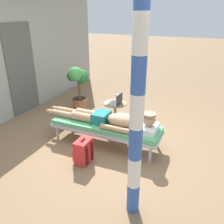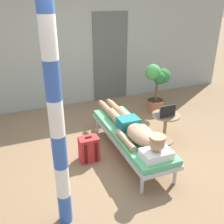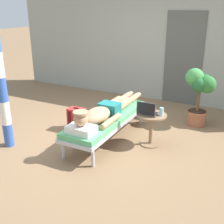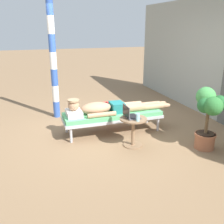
{
  "view_description": "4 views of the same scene",
  "coord_description": "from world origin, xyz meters",
  "px_view_note": "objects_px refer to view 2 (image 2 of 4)",
  "views": [
    {
      "loc": [
        -3.25,
        -1.55,
        2.27
      ],
      "look_at": [
        0.15,
        -0.04,
        0.65
      ],
      "focal_mm": 37.68,
      "sensor_mm": 36.0,
      "label": 1
    },
    {
      "loc": [
        -1.48,
        -3.19,
        2.43
      ],
      "look_at": [
        -0.05,
        0.37,
        0.66
      ],
      "focal_mm": 41.96,
      "sensor_mm": 36.0,
      "label": 2
    },
    {
      "loc": [
        2.25,
        -3.8,
        2.15
      ],
      "look_at": [
        0.24,
        0.08,
        0.49
      ],
      "focal_mm": 45.43,
      "sensor_mm": 36.0,
      "label": 3
    },
    {
      "loc": [
        4.83,
        -1.5,
        2.07
      ],
      "look_at": [
        0.39,
        -0.02,
        0.51
      ],
      "focal_mm": 41.79,
      "sensor_mm": 36.0,
      "label": 4
    }
  ],
  "objects_px": {
    "laptop": "(165,113)",
    "backpack": "(89,149)",
    "person_reclining": "(134,129)",
    "lounge_chair": "(131,135)",
    "potted_plant": "(157,83)",
    "side_table": "(165,123)",
    "porch_post": "(56,118)",
    "drink_glass": "(174,109)"
  },
  "relations": [
    {
      "from": "drink_glass",
      "to": "porch_post",
      "type": "xyz_separation_m",
      "value": [
        -2.17,
        -1.12,
        0.73
      ]
    },
    {
      "from": "side_table",
      "to": "porch_post",
      "type": "relative_size",
      "value": 0.2
    },
    {
      "from": "person_reclining",
      "to": "potted_plant",
      "type": "bearing_deg",
      "value": 48.93
    },
    {
      "from": "person_reclining",
      "to": "backpack",
      "type": "relative_size",
      "value": 5.12
    },
    {
      "from": "drink_glass",
      "to": "backpack",
      "type": "bearing_deg",
      "value": -177.59
    },
    {
      "from": "person_reclining",
      "to": "side_table",
      "type": "xyz_separation_m",
      "value": [
        0.73,
        0.25,
        -0.16
      ]
    },
    {
      "from": "person_reclining",
      "to": "porch_post",
      "type": "bearing_deg",
      "value": -146.25
    },
    {
      "from": "side_table",
      "to": "potted_plant",
      "type": "relative_size",
      "value": 0.48
    },
    {
      "from": "backpack",
      "to": "side_table",
      "type": "bearing_deg",
      "value": 2.07
    },
    {
      "from": "person_reclining",
      "to": "laptop",
      "type": "xyz_separation_m",
      "value": [
        0.67,
        0.19,
        0.06
      ]
    },
    {
      "from": "laptop",
      "to": "porch_post",
      "type": "height_order",
      "value": "porch_post"
    },
    {
      "from": "backpack",
      "to": "potted_plant",
      "type": "xyz_separation_m",
      "value": [
        1.91,
        1.22,
        0.47
      ]
    },
    {
      "from": "backpack",
      "to": "laptop",
      "type": "bearing_deg",
      "value": -0.02
    },
    {
      "from": "backpack",
      "to": "potted_plant",
      "type": "height_order",
      "value": "potted_plant"
    },
    {
      "from": "person_reclining",
      "to": "porch_post",
      "type": "xyz_separation_m",
      "value": [
        -1.29,
        -0.86,
        0.8
      ]
    },
    {
      "from": "side_table",
      "to": "porch_post",
      "type": "distance_m",
      "value": 2.5
    },
    {
      "from": "laptop",
      "to": "backpack",
      "type": "relative_size",
      "value": 0.73
    },
    {
      "from": "backpack",
      "to": "porch_post",
      "type": "xyz_separation_m",
      "value": [
        -0.61,
        -1.05,
        1.13
      ]
    },
    {
      "from": "lounge_chair",
      "to": "side_table",
      "type": "distance_m",
      "value": 0.75
    },
    {
      "from": "lounge_chair",
      "to": "backpack",
      "type": "bearing_deg",
      "value": 172.46
    },
    {
      "from": "laptop",
      "to": "person_reclining",
      "type": "bearing_deg",
      "value": -163.96
    },
    {
      "from": "laptop",
      "to": "lounge_chair",
      "type": "bearing_deg",
      "value": -172.52
    },
    {
      "from": "potted_plant",
      "to": "porch_post",
      "type": "relative_size",
      "value": 0.41
    },
    {
      "from": "lounge_chair",
      "to": "potted_plant",
      "type": "distance_m",
      "value": 1.83
    },
    {
      "from": "side_table",
      "to": "backpack",
      "type": "bearing_deg",
      "value": -177.93
    },
    {
      "from": "person_reclining",
      "to": "backpack",
      "type": "height_order",
      "value": "person_reclining"
    },
    {
      "from": "person_reclining",
      "to": "laptop",
      "type": "relative_size",
      "value": 7.0
    },
    {
      "from": "lounge_chair",
      "to": "porch_post",
      "type": "bearing_deg",
      "value": -143.13
    },
    {
      "from": "side_table",
      "to": "porch_post",
      "type": "bearing_deg",
      "value": -151.34
    },
    {
      "from": "lounge_chair",
      "to": "side_table",
      "type": "xyz_separation_m",
      "value": [
        0.73,
        0.14,
        0.01
      ]
    },
    {
      "from": "laptop",
      "to": "drink_glass",
      "type": "relative_size",
      "value": 2.36
    },
    {
      "from": "person_reclining",
      "to": "laptop",
      "type": "height_order",
      "value": "laptop"
    },
    {
      "from": "laptop",
      "to": "drink_glass",
      "type": "height_order",
      "value": "laptop"
    },
    {
      "from": "lounge_chair",
      "to": "person_reclining",
      "type": "distance_m",
      "value": 0.2
    },
    {
      "from": "laptop",
      "to": "backpack",
      "type": "distance_m",
      "value": 1.4
    },
    {
      "from": "side_table",
      "to": "backpack",
      "type": "relative_size",
      "value": 1.23
    },
    {
      "from": "drink_glass",
      "to": "laptop",
      "type": "bearing_deg",
      "value": -162.54
    },
    {
      "from": "person_reclining",
      "to": "porch_post",
      "type": "relative_size",
      "value": 0.82
    },
    {
      "from": "side_table",
      "to": "backpack",
      "type": "xyz_separation_m",
      "value": [
        -1.41,
        -0.05,
        -0.16
      ]
    },
    {
      "from": "lounge_chair",
      "to": "drink_glass",
      "type": "relative_size",
      "value": 15.12
    },
    {
      "from": "laptop",
      "to": "potted_plant",
      "type": "height_order",
      "value": "potted_plant"
    },
    {
      "from": "lounge_chair",
      "to": "potted_plant",
      "type": "height_order",
      "value": "potted_plant"
    }
  ]
}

